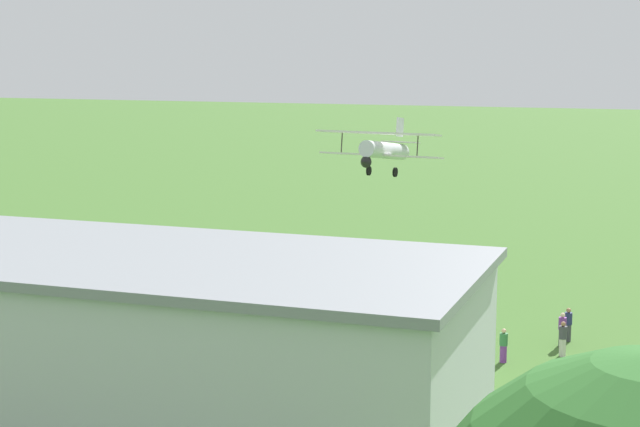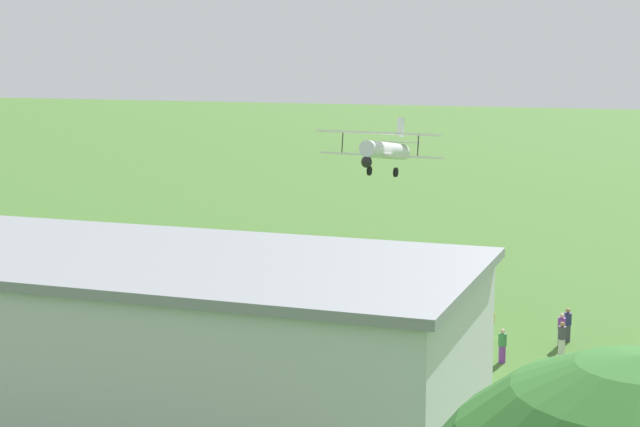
{
  "view_description": "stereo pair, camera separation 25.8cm",
  "coord_description": "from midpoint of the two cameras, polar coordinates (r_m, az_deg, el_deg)",
  "views": [
    {
      "loc": [
        -26.13,
        66.38,
        14.12
      ],
      "look_at": [
        -5.46,
        11.07,
        4.81
      ],
      "focal_mm": 57.64,
      "sensor_mm": 36.0,
      "label": 1
    },
    {
      "loc": [
        -26.37,
        66.29,
        14.12
      ],
      "look_at": [
        -5.46,
        11.07,
        4.81
      ],
      "focal_mm": 57.64,
      "sensor_mm": 36.0,
      "label": 2
    }
  ],
  "objects": [
    {
      "name": "person_by_parked_cars",
      "position": [
        49.68,
        13.43,
        -6.8
      ],
      "size": [
        0.4,
        0.4,
        1.67
      ],
      "color": "beige",
      "rests_on": "ground_plane"
    },
    {
      "name": "biplane",
      "position": [
        68.45,
        3.67,
        3.58
      ],
      "size": [
        8.58,
        7.25,
        3.78
      ],
      "color": "silver"
    },
    {
      "name": "person_walking_on_apron",
      "position": [
        51.97,
        9.6,
        -6.06
      ],
      "size": [
        0.54,
        0.54,
        1.54
      ],
      "color": "beige",
      "rests_on": "ground_plane"
    },
    {
      "name": "person_crossing_taxiway",
      "position": [
        48.17,
        10.24,
        -7.24
      ],
      "size": [
        0.53,
        0.53,
        1.6
      ],
      "color": "#72338C",
      "rests_on": "ground_plane"
    },
    {
      "name": "ground_plane",
      "position": [
        72.72,
        -0.83,
        -2.23
      ],
      "size": [
        400.0,
        400.0,
        0.0
      ],
      "primitive_type": "plane",
      "color": "#3D6628"
    },
    {
      "name": "person_beside_truck",
      "position": [
        51.23,
        13.4,
        -6.31
      ],
      "size": [
        0.42,
        0.42,
        1.68
      ],
      "color": "#3F3F47",
      "rests_on": "ground_plane"
    },
    {
      "name": "hangar",
      "position": [
        40.86,
        -12.84,
        -6.53
      ],
      "size": [
        30.6,
        11.92,
        6.71
      ],
      "color": "silver",
      "rests_on": "ground_plane"
    },
    {
      "name": "person_at_fence_line",
      "position": [
        52.21,
        13.72,
        -6.04
      ],
      "size": [
        0.5,
        0.5,
        1.68
      ],
      "color": "#3F3F47",
      "rests_on": "ground_plane"
    }
  ]
}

